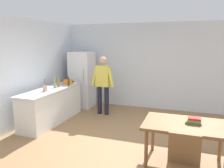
# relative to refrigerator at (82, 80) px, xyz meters

# --- Properties ---
(ground_plane) EXTENTS (14.00, 14.00, 0.00)m
(ground_plane) POSITION_rel_refrigerator_xyz_m (1.90, -2.40, -0.90)
(ground_plane) COLOR #936D47
(wall_back) EXTENTS (6.40, 0.12, 2.70)m
(wall_back) POSITION_rel_refrigerator_xyz_m (1.90, 0.60, 0.45)
(wall_back) COLOR silver
(wall_back) RESTS_ON ground_plane
(wall_left) EXTENTS (0.12, 5.60, 2.70)m
(wall_left) POSITION_rel_refrigerator_xyz_m (-0.70, -2.20, 0.45)
(wall_left) COLOR silver
(wall_left) RESTS_ON ground_plane
(kitchen_counter) EXTENTS (0.64, 2.20, 0.90)m
(kitchen_counter) POSITION_rel_refrigerator_xyz_m (-0.10, -1.60, -0.45)
(kitchen_counter) COLOR white
(kitchen_counter) RESTS_ON ground_plane
(refrigerator) EXTENTS (0.70, 0.67, 1.80)m
(refrigerator) POSITION_rel_refrigerator_xyz_m (0.00, 0.00, 0.00)
(refrigerator) COLOR white
(refrigerator) RESTS_ON ground_plane
(person) EXTENTS (0.70, 0.22, 1.70)m
(person) POSITION_rel_refrigerator_xyz_m (0.95, -0.55, 0.08)
(person) COLOR #1E1E2D
(person) RESTS_ON ground_plane
(dining_table) EXTENTS (1.40, 0.90, 0.75)m
(dining_table) POSITION_rel_refrigerator_xyz_m (3.30, -2.70, -0.23)
(dining_table) COLOR brown
(dining_table) RESTS_ON ground_plane
(chair) EXTENTS (0.42, 0.42, 0.91)m
(chair) POSITION_rel_refrigerator_xyz_m (3.30, -3.67, -0.37)
(chair) COLOR brown
(chair) RESTS_ON ground_plane
(cooking_pot) EXTENTS (0.40, 0.28, 0.12)m
(cooking_pot) POSITION_rel_refrigerator_xyz_m (-0.03, -0.84, 0.06)
(cooking_pot) COLOR orange
(cooking_pot) RESTS_ON kitchen_counter
(utensil_jar) EXTENTS (0.11, 0.11, 0.32)m
(utensil_jar) POSITION_rel_refrigerator_xyz_m (-0.07, -1.91, 0.08)
(utensil_jar) COLOR tan
(utensil_jar) RESTS_ON kitchen_counter
(bottle_oil_amber) EXTENTS (0.06, 0.06, 0.28)m
(bottle_oil_amber) POSITION_rel_refrigerator_xyz_m (-0.05, -1.33, 0.12)
(bottle_oil_amber) COLOR #996619
(bottle_oil_amber) RESTS_ON kitchen_counter
(bottle_vinegar_tall) EXTENTS (0.06, 0.06, 0.32)m
(bottle_vinegar_tall) POSITION_rel_refrigerator_xyz_m (-0.09, -1.44, 0.14)
(bottle_vinegar_tall) COLOR gray
(bottle_vinegar_tall) RESTS_ON kitchen_counter
(bottle_beer_brown) EXTENTS (0.06, 0.06, 0.26)m
(bottle_beer_brown) POSITION_rel_refrigerator_xyz_m (0.11, -1.05, 0.11)
(bottle_beer_brown) COLOR #5B3314
(bottle_beer_brown) RESTS_ON kitchen_counter
(book_stack) EXTENTS (0.26, 0.20, 0.10)m
(book_stack) POSITION_rel_refrigerator_xyz_m (3.42, -2.64, -0.10)
(book_stack) COLOR #387A47
(book_stack) RESTS_ON dining_table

